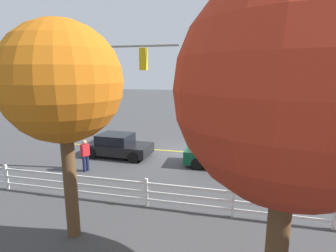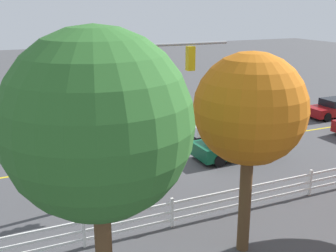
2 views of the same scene
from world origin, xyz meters
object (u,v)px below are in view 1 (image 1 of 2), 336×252
Objects in this scene: car_1 at (227,154)px; car_3 at (118,146)px; car_0 at (253,139)px; tree_1 at (291,91)px; pedestrian at (85,154)px; tree_0 at (62,84)px.

car_1 is 1.15× the size of car_3.
tree_1 is at bearing 86.31° from car_0.
pedestrian is at bearing 34.99° from car_0.
car_3 is 9.05m from tree_0.
car_1 is 0.72× the size of tree_0.
pedestrian is 11.19m from tree_1.
car_1 is at bearing 0.62° from car_3.
pedestrian reaches higher than car_0.
pedestrian is at bearing -37.17° from tree_1.
tree_1 is (-8.37, 6.35, 3.85)m from pedestrian.
car_0 is at bearing -118.44° from tree_0.
car_3 is at bearing 176.78° from car_1.
tree_0 is at bearing -72.86° from car_3.
car_1 is (1.69, 4.08, 0.07)m from car_0.
car_1 is at bearing -121.44° from tree_0.
car_0 is 13.86m from tree_0.
car_1 reaches higher than car_3.
car_1 is at bearing -133.56° from pedestrian.
car_0 is 4.42m from car_1.
tree_1 is (-7.78, 9.09, 4.10)m from car_3.
car_3 is at bearing -75.78° from tree_0.
pedestrian is at bearing -161.91° from car_1.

